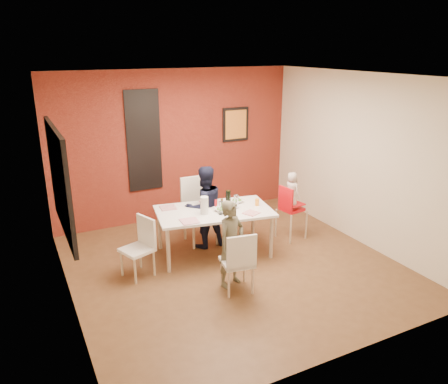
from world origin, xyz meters
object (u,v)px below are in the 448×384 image
chair_near (239,260)px  high_chair (290,207)px  chair_far (198,206)px  child_near (231,244)px  toddler (292,190)px  wine_bottle (228,200)px  dining_table (214,214)px  child_far (204,207)px  paper_towel_roll (204,205)px  chair_left (141,243)px

chair_near → high_chair: (1.56, 1.12, 0.08)m
chair_far → high_chair: size_ratio=1.16×
chair_near → child_near: child_near is taller
chair_near → high_chair: 1.92m
chair_near → toddler: bearing=-135.1°
chair_far → child_near: (-0.18, -1.51, 0.00)m
high_chair → wine_bottle: wine_bottle is taller
dining_table → chair_far: bearing=91.7°
chair_near → high_chair: bearing=-134.9°
child_near → wine_bottle: 1.03m
dining_table → child_near: (-0.20, -0.94, -0.06)m
dining_table → child_far: 0.31m
dining_table → chair_near: 1.21m
toddler → chair_near: bearing=116.0°
chair_far → paper_towel_roll: chair_far is taller
wine_bottle → child_far: bearing=123.7°
high_chair → child_far: 1.42m
chair_left → high_chair: 2.54m
toddler → wine_bottle: toddler is taller
high_chair → wine_bottle: size_ratio=3.14×
chair_far → paper_towel_roll: bearing=-103.6°
chair_left → wine_bottle: (1.40, 0.10, 0.39)m
dining_table → child_far: child_far is taller
chair_far → paper_towel_roll: 0.71m
chair_far → toddler: (1.39, -0.62, 0.25)m
dining_table → chair_left: chair_left is taller
dining_table → child_near: child_near is taller
chair_left → wine_bottle: size_ratio=2.88×
high_chair → paper_towel_roll: paper_towel_roll is taller
chair_far → wine_bottle: size_ratio=3.66×
chair_far → child_near: 1.52m
chair_near → paper_towel_roll: bearing=-81.6°
chair_left → toddler: size_ratio=1.39×
dining_table → toddler: size_ratio=3.07×
child_near → paper_towel_roll: child_near is taller
chair_far → child_far: size_ratio=0.80×
chair_far → toddler: size_ratio=1.76×
dining_table → high_chair: (1.35, -0.05, -0.10)m
dining_table → toddler: (1.37, -0.05, 0.19)m
high_chair → child_far: bearing=66.0°
wine_bottle → chair_far: bearing=111.0°
dining_table → high_chair: 1.36m
toddler → wine_bottle: (-1.16, 0.01, 0.02)m
child_far → child_near: bearing=80.0°
child_near → chair_far: bearing=62.7°
child_far → toddler: 1.45m
wine_bottle → high_chair: bearing=-0.7°
chair_near → chair_far: chair_far is taller
child_far → high_chair: bearing=162.9°
chair_left → paper_towel_roll: paper_towel_roll is taller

